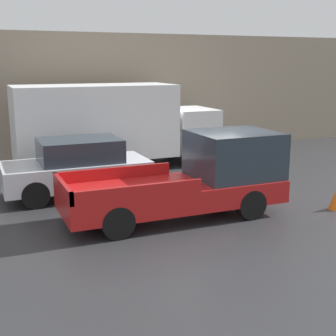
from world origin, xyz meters
TOP-DOWN VIEW (x-y plane):
  - ground_plane at (0.00, 0.00)m, footprint 60.00×60.00m
  - building_wall at (0.00, 8.15)m, footprint 28.00×0.15m
  - pickup_truck at (-0.82, -0.58)m, footprint 5.61×2.06m
  - car at (-3.27, 2.38)m, footprint 4.20×1.95m
  - delivery_truck at (-1.33, 5.55)m, footprint 7.51×2.40m
  - traffic_cone at (2.76, -1.69)m, footprint 0.34×0.34m

SIDE VIEW (x-z plane):
  - ground_plane at x=0.00m, z-range 0.00..0.00m
  - traffic_cone at x=2.76m, z-range 0.00..0.53m
  - car at x=-3.27m, z-range 0.01..1.70m
  - pickup_truck at x=-0.82m, z-range -0.08..2.02m
  - delivery_truck at x=-1.33m, z-range 0.13..3.20m
  - building_wall at x=0.00m, z-range 0.00..5.04m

